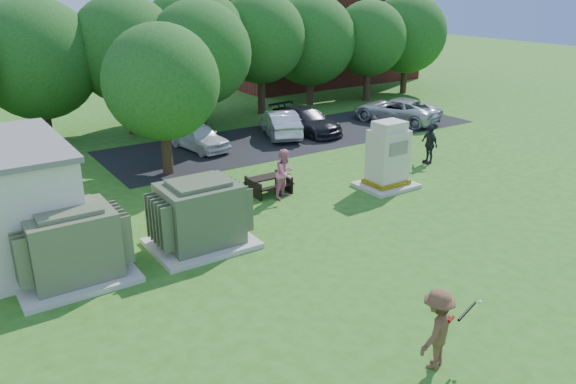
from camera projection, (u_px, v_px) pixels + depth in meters
ground at (371, 282)px, 14.92m from camera, size 120.00×120.00×0.00m
brick_building at (317, 29)px, 43.89m from camera, size 15.00×8.00×8.00m
parking_strip at (299, 135)px, 29.07m from camera, size 20.00×6.00×0.01m
transformer_left at (72, 246)px, 14.72m from camera, size 3.00×2.40×2.07m
transformer_right at (200, 216)px, 16.64m from camera, size 3.00×2.40×2.07m
generator_cabinet at (388, 159)px, 21.41m from camera, size 2.14×1.75×2.60m
picnic_table at (269, 182)px, 21.05m from camera, size 1.57×1.18×0.67m
batter at (437, 329)px, 11.36m from camera, size 1.29×0.99×1.77m
person_at_picnic at (285, 174)px, 20.46m from camera, size 1.10×1.00×1.84m
person_walking_right at (429, 144)px, 24.41m from camera, size 0.58×1.07×1.72m
car_white at (198, 136)px, 26.50m from camera, size 2.03×3.87×1.26m
car_silver_a at (280, 123)px, 28.76m from camera, size 2.75×4.37×1.36m
car_dark at (306, 120)px, 29.41m from camera, size 2.24×4.67×1.31m
car_silver_b at (396, 110)px, 31.59m from camera, size 3.63×5.40×1.37m
batting_equipment at (466, 311)px, 11.47m from camera, size 1.11×0.31×0.11m
tree_row at (160, 51)px, 28.79m from camera, size 41.30×13.30×7.30m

